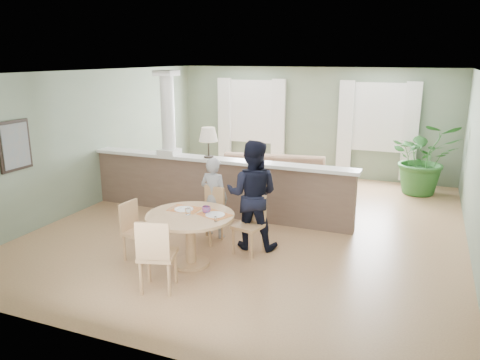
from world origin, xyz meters
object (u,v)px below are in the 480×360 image
at_px(houseplant, 424,158).
at_px(chair_far_man, 251,221).
at_px(dining_table, 191,225).
at_px(chair_far_boy, 211,211).
at_px(chair_side, 135,228).
at_px(child_person, 214,198).
at_px(man_person, 252,195).
at_px(sofa, 270,178).
at_px(chair_near, 156,252).

relative_size(houseplant, chair_far_man, 1.75).
bearing_deg(dining_table, chair_far_boy, 98.76).
distance_m(houseplant, chair_far_man, 5.00).
height_order(chair_side, child_person, child_person).
bearing_deg(child_person, man_person, 173.30).
height_order(chair_side, man_person, man_person).
bearing_deg(sofa, child_person, -102.86).
relative_size(chair_near, man_person, 0.58).
relative_size(chair_far_boy, chair_far_man, 0.98).
height_order(child_person, man_person, man_person).
relative_size(dining_table, chair_far_boy, 1.42).
relative_size(chair_far_boy, child_person, 0.66).
height_order(houseplant, chair_far_man, houseplant).
bearing_deg(chair_side, man_person, -46.72).
relative_size(sofa, chair_side, 3.34).
distance_m(dining_table, chair_near, 0.91).
xyz_separation_m(chair_far_boy, child_person, (-0.01, 0.17, 0.19)).
bearing_deg(man_person, chair_side, 28.04).
height_order(sofa, chair_side, chair_side).
bearing_deg(sofa, chair_near, -99.53).
bearing_deg(dining_table, chair_side, -172.31).
height_order(chair_far_boy, chair_far_man, chair_far_man).
distance_m(chair_near, child_person, 2.05).
xyz_separation_m(chair_far_boy, chair_near, (0.13, -1.87, 0.05)).
xyz_separation_m(sofa, chair_far_man, (0.65, -2.88, 0.08)).
bearing_deg(chair_near, child_person, -102.98).
bearing_deg(man_person, houseplant, -128.19).
xyz_separation_m(chair_near, chair_side, (-0.86, 0.79, -0.07)).
relative_size(houseplant, chair_near, 1.60).
distance_m(houseplant, child_person, 5.12).
bearing_deg(sofa, chair_far_boy, -102.34).
bearing_deg(chair_far_boy, chair_near, -74.01).
bearing_deg(chair_far_boy, dining_table, -69.13).
height_order(chair_far_man, chair_side, chair_far_man).
distance_m(houseplant, man_person, 4.85).
bearing_deg(man_person, child_person, -21.48).
bearing_deg(chair_far_man, chair_far_boy, 177.59).
xyz_separation_m(dining_table, chair_side, (-0.88, -0.12, -0.13)).
bearing_deg(man_person, dining_table, 50.33).
distance_m(chair_far_boy, chair_near, 1.87).
xyz_separation_m(sofa, chair_far_boy, (-0.14, -2.68, 0.07)).
xyz_separation_m(chair_side, man_person, (1.46, 1.07, 0.38)).
bearing_deg(chair_far_man, dining_table, -118.11).
bearing_deg(chair_near, chair_far_boy, -103.06).
distance_m(sofa, chair_side, 3.86).
xyz_separation_m(sofa, chair_side, (-0.87, -3.76, 0.06)).
bearing_deg(sofa, man_person, -86.96).
bearing_deg(chair_near, dining_table, -108.24).
relative_size(houseplant, man_person, 0.92).
relative_size(sofa, man_person, 1.70).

